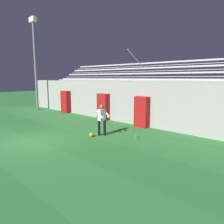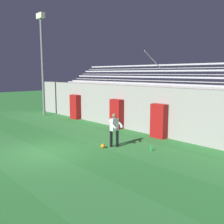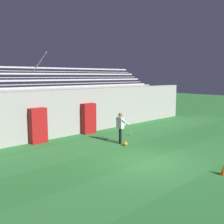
% 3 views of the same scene
% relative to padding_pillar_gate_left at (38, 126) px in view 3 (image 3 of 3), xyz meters
% --- Properties ---
extents(ground_plane, '(80.00, 80.00, 0.00)m').
position_rel_padding_pillar_gate_left_xyz_m(ground_plane, '(1.74, -5.95, -0.95)').
color(ground_plane, '#2D7533').
extents(turf_stripe_mid, '(28.00, 2.37, 0.01)m').
position_rel_padding_pillar_gate_left_xyz_m(turf_stripe_mid, '(1.74, -7.20, -0.95)').
color(turf_stripe_mid, '#337A38').
rests_on(turf_stripe_mid, ground).
extents(turf_stripe_far, '(28.00, 2.37, 0.01)m').
position_rel_padding_pillar_gate_left_xyz_m(turf_stripe_far, '(1.74, -2.45, -0.95)').
color(turf_stripe_far, '#337A38').
rests_on(turf_stripe_far, ground).
extents(back_wall, '(24.00, 0.60, 2.80)m').
position_rel_padding_pillar_gate_left_xyz_m(back_wall, '(1.74, 0.55, 0.45)').
color(back_wall, '#999691').
rests_on(back_wall, ground).
extents(padding_pillar_gate_left, '(0.91, 0.44, 1.91)m').
position_rel_padding_pillar_gate_left_xyz_m(padding_pillar_gate_left, '(0.00, 0.00, 0.00)').
color(padding_pillar_gate_left, maroon).
rests_on(padding_pillar_gate_left, ground).
extents(padding_pillar_gate_right, '(0.91, 0.44, 1.91)m').
position_rel_padding_pillar_gate_left_xyz_m(padding_pillar_gate_right, '(3.48, 0.00, 0.00)').
color(padding_pillar_gate_right, maroon).
rests_on(padding_pillar_gate_right, ground).
extents(bleacher_stand, '(18.00, 3.35, 5.03)m').
position_rel_padding_pillar_gate_left_xyz_m(bleacher_stand, '(1.74, 2.54, 0.54)').
color(bleacher_stand, '#999691').
rests_on(bleacher_stand, ground).
extents(goalkeeper, '(0.57, 0.58, 1.67)m').
position_rel_padding_pillar_gate_left_xyz_m(goalkeeper, '(3.20, -3.11, -0.00)').
color(goalkeeper, black).
rests_on(goalkeeper, ground).
extents(soccer_ball, '(0.22, 0.22, 0.22)m').
position_rel_padding_pillar_gate_left_xyz_m(soccer_ball, '(2.99, -3.68, -0.84)').
color(soccer_ball, orange).
rests_on(soccer_ball, ground).
extents(traffic_cone, '(0.30, 0.30, 0.42)m').
position_rel_padding_pillar_gate_left_xyz_m(traffic_cone, '(2.68, -8.99, -0.74)').
color(traffic_cone, orange).
rests_on(traffic_cone, ground).
extents(water_bottle, '(0.07, 0.07, 0.24)m').
position_rel_padding_pillar_gate_left_xyz_m(water_bottle, '(4.87, -2.31, -0.83)').
color(water_bottle, green).
rests_on(water_bottle, ground).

